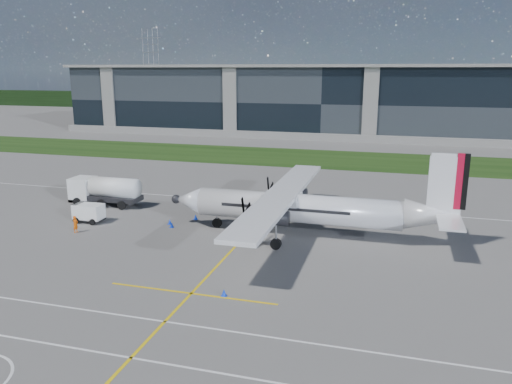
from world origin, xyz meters
name	(u,v)px	position (x,y,z in m)	size (l,w,h in m)	color
ground	(290,166)	(0.00, 40.00, 0.00)	(400.00, 400.00, 0.00)	slate
grass_strip	(300,158)	(0.00, 48.00, 0.02)	(400.00, 18.00, 0.04)	black
terminal_building	(328,101)	(0.00, 80.00, 7.50)	(120.00, 20.00, 15.00)	black
tree_line	(352,104)	(0.00, 140.00, 3.00)	(400.00, 6.00, 6.00)	black
pylon_west	(151,68)	(-80.00, 150.00, 15.00)	(9.00, 4.60, 30.00)	gray
yellow_taxiway_centerline	(256,224)	(3.00, 10.00, 0.01)	(0.20, 70.00, 0.01)	yellow
white_lane_line	(81,349)	(0.00, -14.00, 0.01)	(90.00, 0.15, 0.01)	white
turboprop_aircraft	(308,192)	(8.40, 7.98, 4.06)	(26.08, 27.05, 8.11)	white
fuel_tanker_truck	(101,191)	(-15.55, 12.25, 1.58)	(8.43, 2.74, 3.16)	white
baggage_tug	(89,213)	(-13.07, 6.24, 0.90)	(3.01, 1.80, 1.80)	white
ground_crew_person	(75,223)	(-12.33, 3.04, 0.90)	(0.74, 0.53, 1.81)	#F25907
safety_cone_nose_stbd	(196,217)	(-3.30, 9.91, 0.25)	(0.36, 0.36, 0.50)	#0D35E0
safety_cone_fwd	(170,222)	(-5.09, 7.71, 0.25)	(0.36, 0.36, 0.50)	#0D35E0
safety_cone_stbdwing	(314,197)	(6.77, 21.21, 0.25)	(0.36, 0.36, 0.50)	#0D35E0
safety_cone_portwing	(224,293)	(5.25, -5.75, 0.25)	(0.36, 0.36, 0.50)	#0D35E0
safety_cone_nose_port	(172,225)	(-4.47, 6.84, 0.25)	(0.36, 0.36, 0.50)	#0D35E0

